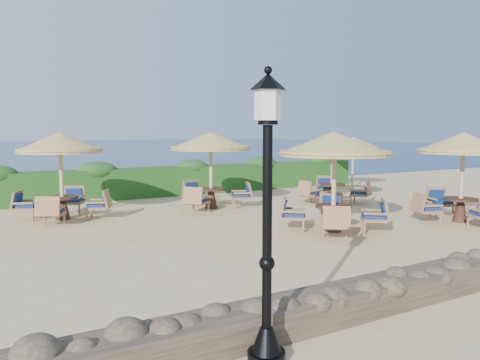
{
  "coord_description": "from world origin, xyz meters",
  "views": [
    {
      "loc": [
        -7.62,
        -11.11,
        2.69
      ],
      "look_at": [
        -1.07,
        0.33,
        1.3
      ],
      "focal_mm": 35.0,
      "sensor_mm": 36.0,
      "label": 1
    }
  ],
  "objects_px": {
    "cafe_set_3": "(211,154)",
    "cafe_set_4": "(333,152)",
    "cafe_set_1": "(463,163)",
    "cafe_set_2": "(61,163)",
    "cafe_set_0": "(334,162)",
    "extra_parasol": "(353,142)",
    "lamp_post": "(267,233)"
  },
  "relations": [
    {
      "from": "cafe_set_2",
      "to": "cafe_set_3",
      "type": "relative_size",
      "value": 1.0
    },
    {
      "from": "cafe_set_3",
      "to": "cafe_set_0",
      "type": "bearing_deg",
      "value": -76.73
    },
    {
      "from": "cafe_set_2",
      "to": "cafe_set_4",
      "type": "relative_size",
      "value": 1.01
    },
    {
      "from": "cafe_set_3",
      "to": "cafe_set_4",
      "type": "height_order",
      "value": "same"
    },
    {
      "from": "cafe_set_3",
      "to": "cafe_set_4",
      "type": "distance_m",
      "value": 4.68
    },
    {
      "from": "lamp_post",
      "to": "cafe_set_2",
      "type": "height_order",
      "value": "lamp_post"
    },
    {
      "from": "cafe_set_0",
      "to": "cafe_set_2",
      "type": "bearing_deg",
      "value": 138.13
    },
    {
      "from": "cafe_set_0",
      "to": "cafe_set_3",
      "type": "xyz_separation_m",
      "value": [
        -1.18,
        5.0,
        0.04
      ]
    },
    {
      "from": "lamp_post",
      "to": "extra_parasol",
      "type": "distance_m",
      "value": 17.41
    },
    {
      "from": "cafe_set_1",
      "to": "cafe_set_4",
      "type": "xyz_separation_m",
      "value": [
        -0.77,
        4.82,
        0.15
      ]
    },
    {
      "from": "lamp_post",
      "to": "extra_parasol",
      "type": "xyz_separation_m",
      "value": [
        12.6,
        12.0,
        0.62
      ]
    },
    {
      "from": "lamp_post",
      "to": "extra_parasol",
      "type": "height_order",
      "value": "lamp_post"
    },
    {
      "from": "lamp_post",
      "to": "cafe_set_4",
      "type": "distance_m",
      "value": 12.73
    },
    {
      "from": "cafe_set_3",
      "to": "cafe_set_2",
      "type": "bearing_deg",
      "value": 175.33
    },
    {
      "from": "lamp_post",
      "to": "cafe_set_4",
      "type": "xyz_separation_m",
      "value": [
        8.87,
        9.13,
        0.35
      ]
    },
    {
      "from": "extra_parasol",
      "to": "cafe_set_2",
      "type": "distance_m",
      "value": 13.22
    },
    {
      "from": "cafe_set_2",
      "to": "cafe_set_4",
      "type": "height_order",
      "value": "same"
    },
    {
      "from": "extra_parasol",
      "to": "cafe_set_4",
      "type": "height_order",
      "value": "cafe_set_4"
    },
    {
      "from": "cafe_set_0",
      "to": "cafe_set_1",
      "type": "distance_m",
      "value": 4.24
    },
    {
      "from": "cafe_set_4",
      "to": "cafe_set_2",
      "type": "bearing_deg",
      "value": 171.36
    },
    {
      "from": "cafe_set_1",
      "to": "cafe_set_2",
      "type": "relative_size",
      "value": 1.01
    },
    {
      "from": "cafe_set_1",
      "to": "cafe_set_4",
      "type": "height_order",
      "value": "same"
    },
    {
      "from": "cafe_set_0",
      "to": "cafe_set_4",
      "type": "distance_m",
      "value": 5.21
    },
    {
      "from": "lamp_post",
      "to": "extra_parasol",
      "type": "bearing_deg",
      "value": 43.6
    },
    {
      "from": "extra_parasol",
      "to": "cafe_set_0",
      "type": "distance_m",
      "value": 9.87
    },
    {
      "from": "cafe_set_3",
      "to": "extra_parasol",
      "type": "bearing_deg",
      "value": 12.5
    },
    {
      "from": "lamp_post",
      "to": "cafe_set_4",
      "type": "relative_size",
      "value": 1.18
    },
    {
      "from": "extra_parasol",
      "to": "cafe_set_3",
      "type": "bearing_deg",
      "value": -167.5
    },
    {
      "from": "extra_parasol",
      "to": "lamp_post",
      "type": "bearing_deg",
      "value": -136.4
    },
    {
      "from": "cafe_set_1",
      "to": "cafe_set_2",
      "type": "distance_m",
      "value": 11.94
    },
    {
      "from": "lamp_post",
      "to": "cafe_set_2",
      "type": "xyz_separation_m",
      "value": [
        -0.53,
        10.56,
        0.19
      ]
    },
    {
      "from": "lamp_post",
      "to": "cafe_set_3",
      "type": "xyz_separation_m",
      "value": [
        4.31,
        10.16,
        0.35
      ]
    }
  ]
}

